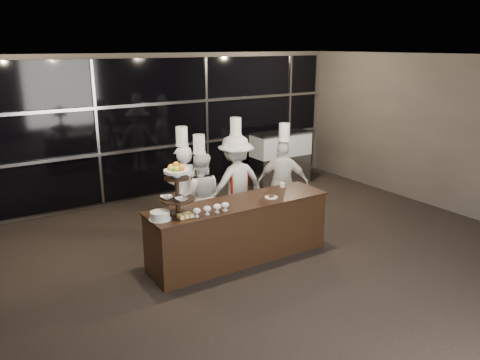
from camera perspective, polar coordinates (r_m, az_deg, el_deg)
room at (r=5.72m, az=9.05°, el=-0.90°), size 10.00×10.00×10.00m
window_wall at (r=9.86m, az=-10.32°, el=6.26°), size 8.60×0.10×2.80m
buffet_counter at (r=7.09m, az=-0.06°, el=-6.13°), size 2.84×0.74×0.92m
display_stand at (r=6.35m, az=-7.70°, el=-0.63°), size 0.48×0.48×0.74m
compotes at (r=6.44m, az=-3.48°, el=-3.42°), size 0.56×0.11×0.12m
layer_cake at (r=6.32m, az=-9.73°, el=-4.31°), size 0.30×0.30×0.11m
pastry_squares at (r=6.35m, az=-6.68°, el=-4.34°), size 0.20×0.13×0.05m
small_plate at (r=7.12m, az=3.82°, el=-2.05°), size 0.20×0.20×0.05m
chef_cup at (r=7.66m, az=5.20°, el=-0.60°), size 0.08×0.08×0.07m
display_case at (r=10.85m, az=4.96°, el=2.96°), size 1.39×0.60×1.24m
chef_a at (r=7.80m, az=-6.89°, el=-1.30°), size 0.67×0.54×1.90m
chef_b at (r=7.78m, az=-4.86°, el=-1.88°), size 0.89×0.83×1.78m
chef_c at (r=8.16m, az=-0.52°, el=-0.25°), size 1.11×0.66×1.98m
chef_d at (r=8.39m, az=5.26°, el=-0.23°), size 0.94×0.87×1.85m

